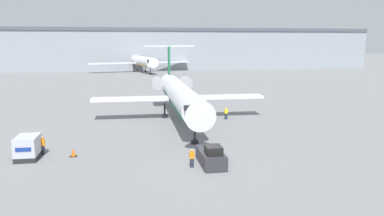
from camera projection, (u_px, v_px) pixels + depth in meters
ground_plane at (209, 167)px, 31.85m from camera, size 600.00×600.00×0.00m
terminal_building at (145, 49)px, 147.01m from camera, size 180.00×16.80×15.94m
airplane_main at (179, 93)px, 51.51m from camera, size 23.77×32.43×9.91m
pushback_tug at (211, 156)px, 32.28m from camera, size 1.90×4.53×1.92m
luggage_cart at (28, 147)px, 33.86m from camera, size 1.88×3.00×2.10m
worker_near_tug at (192, 158)px, 31.52m from camera, size 0.40×0.24×1.62m
worker_by_wing at (226, 113)px, 51.31m from camera, size 0.40×0.24×1.73m
worker_on_apron at (43, 145)px, 35.16m from camera, size 0.40×0.25×1.79m
traffic_cone_left at (73, 152)px, 34.64m from camera, size 0.62×0.62×0.80m
airplane_parked_far_left at (140, 61)px, 133.82m from camera, size 36.49×31.92×10.77m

